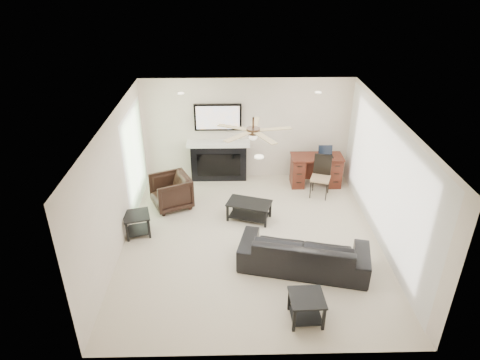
{
  "coord_description": "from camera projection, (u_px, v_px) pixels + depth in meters",
  "views": [
    {
      "loc": [
        -0.39,
        -6.91,
        4.99
      ],
      "look_at": [
        -0.22,
        0.4,
        1.12
      ],
      "focal_mm": 32.0,
      "sensor_mm": 36.0,
      "label": 1
    }
  ],
  "objects": [
    {
      "name": "coffee_table",
      "position": [
        249.0,
        211.0,
        9.01
      ],
      "size": [
        1.01,
        0.76,
        0.4
      ],
      "primitive_type": "cube",
      "rotation": [
        0.0,
        0.0,
        -0.32
      ],
      "color": "black",
      "rests_on": "ground"
    },
    {
      "name": "sofa",
      "position": [
        304.0,
        252.0,
        7.55
      ],
      "size": [
        2.41,
        1.39,
        0.66
      ],
      "primitive_type": "imported",
      "rotation": [
        0.0,
        0.0,
        2.91
      ],
      "color": "black",
      "rests_on": "ground"
    },
    {
      "name": "desk_chair",
      "position": [
        321.0,
        177.0,
        9.75
      ],
      "size": [
        0.54,
        0.55,
        0.97
      ],
      "primitive_type": "cube",
      "rotation": [
        0.0,
        0.0,
        -0.34
      ],
      "color": "black",
      "rests_on": "ground"
    },
    {
      "name": "end_table_near",
      "position": [
        306.0,
        308.0,
        6.5
      ],
      "size": [
        0.54,
        0.54,
        0.45
      ],
      "primitive_type": "cube",
      "rotation": [
        0.0,
        0.0,
        0.04
      ],
      "color": "black",
      "rests_on": "ground"
    },
    {
      "name": "armchair",
      "position": [
        171.0,
        192.0,
        9.38
      ],
      "size": [
        1.06,
        1.05,
        0.74
      ],
      "primitive_type": "imported",
      "rotation": [
        0.0,
        0.0,
        -1.14
      ],
      "color": "black",
      "rests_on": "ground"
    },
    {
      "name": "room_shell",
      "position": [
        263.0,
        160.0,
        7.73
      ],
      "size": [
        5.5,
        5.54,
        2.52
      ],
      "color": "beige",
      "rests_on": "ground"
    },
    {
      "name": "laptop",
      "position": [
        326.0,
        152.0,
        10.04
      ],
      "size": [
        0.33,
        0.24,
        0.23
      ],
      "primitive_type": "cube",
      "color": "black",
      "rests_on": "desk"
    },
    {
      "name": "end_table_left",
      "position": [
        137.0,
        224.0,
        8.51
      ],
      "size": [
        0.61,
        0.61,
        0.45
      ],
      "primitive_type": "cube",
      "rotation": [
        0.0,
        0.0,
        0.26
      ],
      "color": "black",
      "rests_on": "ground"
    },
    {
      "name": "desk",
      "position": [
        316.0,
        170.0,
        10.28
      ],
      "size": [
        1.22,
        0.56,
        0.76
      ],
      "primitive_type": "cube",
      "color": "#441A11",
      "rests_on": "ground"
    },
    {
      "name": "fireplace_unit",
      "position": [
        218.0,
        144.0,
        10.26
      ],
      "size": [
        1.52,
        0.34,
        1.91
      ],
      "primitive_type": "cube",
      "color": "black",
      "rests_on": "ground"
    }
  ]
}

